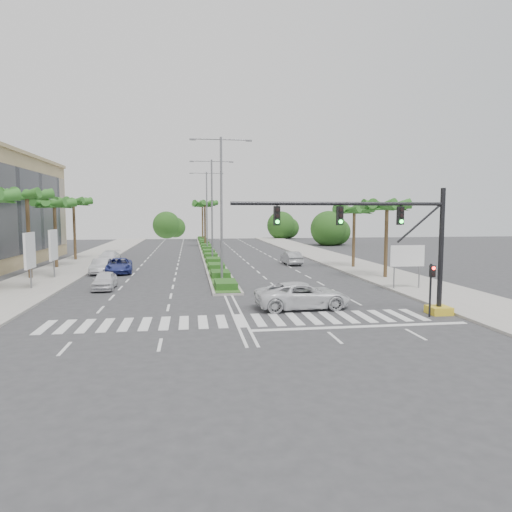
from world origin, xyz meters
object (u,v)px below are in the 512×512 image
(car_parked_b, at_px, (101,266))
(car_crossing, at_px, (303,295))
(car_parked_d, at_px, (109,258))
(car_parked_c, at_px, (119,266))
(car_right, at_px, (291,258))
(car_parked_a, at_px, (105,280))

(car_parked_b, xyz_separation_m, car_crossing, (15.23, -18.43, 0.10))
(car_parked_d, height_order, car_crossing, car_crossing)
(car_parked_c, height_order, car_right, car_right)
(car_parked_c, relative_size, car_parked_d, 1.03)
(car_parked_c, height_order, car_parked_d, car_parked_d)
(car_parked_c, distance_m, car_right, 18.76)
(car_parked_a, bearing_deg, car_right, 37.32)
(car_parked_a, height_order, car_right, car_right)
(car_parked_a, distance_m, car_parked_c, 9.56)
(car_parked_d, height_order, car_right, car_right)
(car_parked_d, xyz_separation_m, car_right, (20.49, -3.42, 0.01))
(car_parked_a, distance_m, car_right, 22.89)
(car_parked_a, bearing_deg, car_parked_c, 90.34)
(car_parked_c, bearing_deg, car_parked_a, -93.91)
(car_parked_c, xyz_separation_m, car_parked_d, (-2.36, 8.26, 0.01))
(car_parked_a, xyz_separation_m, car_parked_d, (-2.69, 17.81, 0.05))
(car_parked_d, bearing_deg, car_parked_b, -83.05)
(car_parked_d, bearing_deg, car_right, -7.24)
(car_parked_a, relative_size, car_right, 0.88)
(car_crossing, bearing_deg, car_parked_c, 32.90)
(car_parked_a, relative_size, car_parked_d, 0.79)
(car_parked_b, distance_m, car_parked_c, 1.68)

